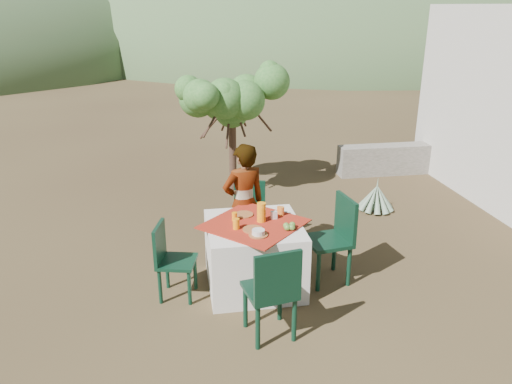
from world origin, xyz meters
TOP-DOWN VIEW (x-y plane):
  - ground at (0.00, 0.00)m, footprint 160.00×160.00m
  - table at (0.13, -0.14)m, footprint 1.30×1.30m
  - chair_far at (0.22, 0.84)m, footprint 0.50×0.50m
  - chair_near at (0.14, -1.13)m, footprint 0.52×0.52m
  - chair_left at (-0.79, -0.22)m, footprint 0.47×0.47m
  - chair_right at (1.05, -0.16)m, footprint 0.52×0.52m
  - person at (0.11, 0.50)m, footprint 0.62×0.50m
  - shrub_tree at (0.32, 2.91)m, footprint 1.60×1.57m
  - agave at (2.34, 1.72)m, footprint 0.56×0.54m
  - stone_wall at (3.60, 3.40)m, footprint 2.60×0.35m
  - hill_near_right at (12.00, 36.00)m, footprint 48.00×48.00m
  - hill_far_center at (-4.00, 52.00)m, footprint 60.00×60.00m
  - hill_far_right at (28.00, 46.00)m, footprint 36.00×36.00m
  - plate_far at (0.05, 0.10)m, footprint 0.22×0.22m
  - plate_near at (0.09, -0.31)m, footprint 0.22×0.22m
  - glass_far at (-0.07, -0.03)m, footprint 0.06×0.06m
  - glass_near at (-0.08, -0.25)m, footprint 0.07×0.07m
  - juice_pitcher at (0.21, -0.10)m, footprint 0.10×0.10m
  - bowl_plate at (0.12, -0.44)m, footprint 0.20×0.20m
  - white_bowl at (0.12, -0.44)m, footprint 0.13×0.13m
  - jar_left at (0.47, 0.04)m, footprint 0.06×0.06m
  - jar_right at (0.45, 0.09)m, footprint 0.05×0.05m
  - napkin_holder at (0.36, -0.05)m, footprint 0.07×0.05m
  - fruit_cluster at (0.47, -0.35)m, footprint 0.14×0.13m

SIDE VIEW (x-z plane):
  - ground at x=0.00m, z-range 0.00..0.00m
  - hill_near_right at x=12.00m, z-range -10.00..10.00m
  - hill_far_center at x=-4.00m, z-range -12.00..12.00m
  - hill_far_right at x=28.00m, z-range -7.00..7.00m
  - agave at x=2.34m, z-range -0.10..0.49m
  - stone_wall at x=3.60m, z-range 0.00..0.55m
  - table at x=0.13m, z-range 0.00..0.76m
  - chair_left at x=-0.79m, z-range 0.05..0.89m
  - chair_far at x=0.22m, z-range 0.05..0.92m
  - chair_near at x=0.14m, z-range 0.05..1.02m
  - chair_right at x=1.05m, z-range 0.06..1.06m
  - person at x=0.11m, z-range 0.00..1.49m
  - bowl_plate at x=0.12m, z-range 0.76..0.77m
  - plate_far at x=0.05m, z-range 0.76..0.78m
  - plate_near at x=0.09m, z-range 0.76..0.78m
  - fruit_cluster at x=0.47m, z-range 0.76..0.83m
  - white_bowl at x=0.12m, z-range 0.77..0.82m
  - jar_right at x=0.45m, z-range 0.76..0.84m
  - napkin_holder at x=0.36m, z-range 0.76..0.85m
  - glass_far at x=-0.07m, z-range 0.76..0.86m
  - jar_left at x=0.47m, z-range 0.76..0.86m
  - glass_near at x=-0.08m, z-range 0.76..0.88m
  - juice_pitcher at x=0.21m, z-range 0.76..0.98m
  - shrub_tree at x=0.32m, z-range 0.55..2.43m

